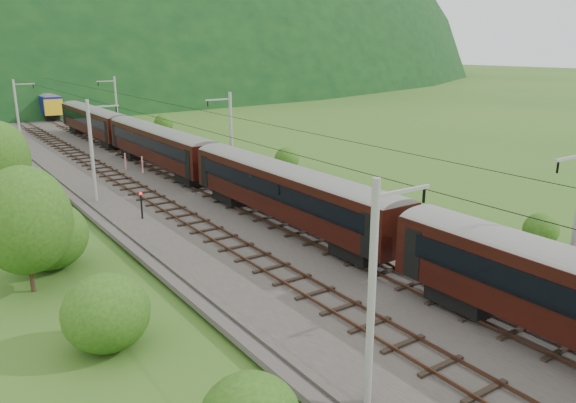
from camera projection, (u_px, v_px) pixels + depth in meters
ground at (480, 356)px, 22.97m from camera, size 600.00×600.00×0.00m
railbed at (328, 273)px, 30.87m from camera, size 14.00×220.00×0.30m
track_left at (292, 280)px, 29.50m from camera, size 2.40×220.00×0.27m
track_right at (361, 261)px, 32.12m from camera, size 2.40×220.00×0.27m
catenary_left at (92, 148)px, 43.83m from camera, size 2.54×192.28×8.00m
catenary_right at (230, 135)px, 50.51m from camera, size 2.54×192.28×8.00m
overhead_wires at (330, 149)px, 29.01m from camera, size 4.83×198.00×0.03m
train at (212, 157)px, 45.92m from camera, size 2.87×138.50×4.98m
hazard_post_near at (126, 162)px, 55.78m from camera, size 0.18×0.18×1.66m
hazard_post_far at (143, 165)px, 54.28m from camera, size 0.18×0.18×1.65m
signal at (141, 203)px, 39.85m from camera, size 0.22×0.22×1.96m
vegetation_left at (54, 269)px, 25.21m from camera, size 11.62×146.43×6.93m
vegetation_right at (471, 217)px, 37.80m from camera, size 6.89×107.95×2.71m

